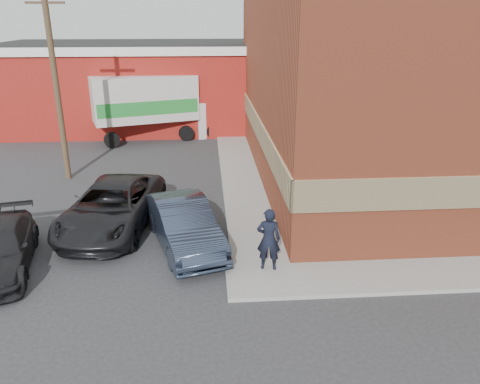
# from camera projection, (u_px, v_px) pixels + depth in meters

# --- Properties ---
(ground) EXTENTS (90.00, 90.00, 0.00)m
(ground) POSITION_uv_depth(u_px,v_px,m) (241.00, 268.00, 14.21)
(ground) COLOR #28282B
(ground) RESTS_ON ground
(brick_building) EXTENTS (14.25, 18.25, 9.36)m
(brick_building) POSITION_uv_depth(u_px,v_px,m) (410.00, 74.00, 21.53)
(brick_building) COLOR #A14329
(brick_building) RESTS_ON ground
(sidewalk_west) EXTENTS (1.80, 18.00, 0.12)m
(sidewalk_west) POSITION_uv_depth(u_px,v_px,m) (240.00, 173.00, 22.63)
(sidewalk_west) COLOR gray
(sidewalk_west) RESTS_ON ground
(warehouse) EXTENTS (16.30, 8.30, 5.60)m
(warehouse) POSITION_uv_depth(u_px,v_px,m) (130.00, 85.00, 31.46)
(warehouse) COLOR maroon
(warehouse) RESTS_ON ground
(utility_pole) EXTENTS (2.00, 0.26, 9.00)m
(utility_pole) POSITION_uv_depth(u_px,v_px,m) (55.00, 75.00, 20.41)
(utility_pole) COLOR #4F3B27
(utility_pole) RESTS_ON ground
(man) EXTENTS (0.77, 0.57, 1.92)m
(man) POSITION_uv_depth(u_px,v_px,m) (269.00, 239.00, 13.65)
(man) COLOR black
(man) RESTS_ON sidewalk_south
(sedan) EXTENTS (2.99, 5.10, 1.59)m
(sedan) POSITION_uv_depth(u_px,v_px,m) (184.00, 224.00, 15.29)
(sedan) COLOR #293244
(sedan) RESTS_ON ground
(suv_a) EXTENTS (3.61, 6.25, 1.64)m
(suv_a) POSITION_uv_depth(u_px,v_px,m) (112.00, 207.00, 16.65)
(suv_a) COLOR black
(suv_a) RESTS_ON ground
(box_truck) EXTENTS (8.21, 4.61, 3.89)m
(box_truck) POSITION_uv_depth(u_px,v_px,m) (157.00, 103.00, 28.29)
(box_truck) COLOR beige
(box_truck) RESTS_ON ground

